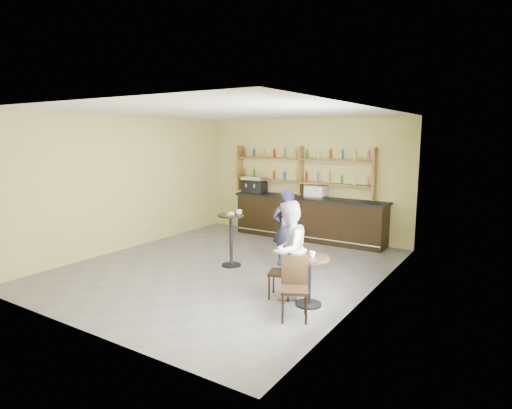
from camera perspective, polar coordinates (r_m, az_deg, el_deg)
The scene contains 23 objects.
floor at distance 9.12m, azimuth -3.81°, elevation -8.35°, with size 7.00×7.00×0.00m, color slate.
ceiling at distance 8.71m, azimuth -4.04°, elevation 12.15°, with size 7.00×7.00×0.00m, color white.
wall_back at distance 11.75m, azimuth 6.31°, elevation 3.54°, with size 7.00×7.00×0.00m, color #C8BE71.
wall_front at distance 6.36m, azimuth -23.08°, elevation -1.95°, with size 7.00×7.00×0.00m, color #C8BE71.
wall_left at distance 10.82m, azimuth -16.80°, elevation 2.72°, with size 7.00×7.00×0.00m, color #C8BE71.
wall_right at distance 7.41m, azimuth 15.06°, elevation -0.03°, with size 7.00×7.00×0.00m, color #C8BE71.
window_pane at distance 6.27m, azimuth 11.70°, elevation -0.61°, with size 2.00×2.00×0.00m, color white.
window_frame at distance 6.28m, azimuth 11.65°, elevation -0.60°, with size 0.04×1.70×2.10m, color black, non-canonical shape.
shelf_unit at distance 11.62m, azimuth 6.04°, elevation 4.52°, with size 4.00×0.26×1.40m, color brown, non-canonical shape.
liquor_bottles at distance 11.61m, azimuth 6.06°, elevation 5.36°, with size 3.68×0.10×1.00m, color #8C5919, non-canonical shape.
bar_counter at distance 11.44m, azimuth 7.00°, elevation -1.85°, with size 4.20×0.82×1.14m, color black, non-canonical shape.
espresso_machine at distance 12.15m, azimuth -0.23°, elevation 2.68°, with size 0.64×0.41×0.46m, color black, non-canonical shape.
pastry_case at distance 11.24m, azimuth 8.04°, elevation 1.70°, with size 0.54×0.43×0.32m, color silver, non-canonical shape.
pedestal_table at distance 9.08m, azimuth -3.35°, elevation -4.78°, with size 0.54×0.54×1.11m, color black, non-canonical shape.
napkin at distance 8.96m, azimuth -3.38°, elevation -1.33°, with size 0.15×0.15×0.00m, color white.
donut at distance 8.94m, azimuth -3.37°, elevation -1.17°, with size 0.14×0.14×0.05m, color #BA9544.
cup_pedestal at distance 8.95m, azimuth -2.28°, elevation -1.02°, with size 0.13×0.13×0.10m, color white.
man_main at distance 9.08m, azimuth 4.05°, elevation -3.11°, with size 0.59×0.39×1.63m, color black.
cafe_table at distance 7.10m, azimuth 7.06°, elevation -10.08°, with size 0.65×0.65×0.82m, color black, non-canonical shape.
cup_cafe at distance 6.94m, azimuth 7.51°, elevation -6.59°, with size 0.10×0.10×0.09m, color white.
chair_west at distance 7.37m, azimuth 3.33°, elevation -8.99°, with size 0.39×0.39×0.90m, color black, non-canonical shape.
chair_south at distance 6.55m, azimuth 5.15°, elevation -11.18°, with size 0.41×0.41×0.94m, color black, non-canonical shape.
patron_second at distance 7.26m, azimuth 4.30°, elevation -6.06°, with size 0.82×0.64×1.68m, color gray.
Camera 1 is at (5.19, -6.98, 2.75)m, focal length 30.00 mm.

